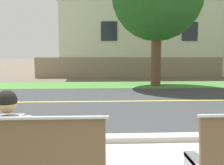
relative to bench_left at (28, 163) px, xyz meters
name	(u,v)px	position (x,y,z in m)	size (l,w,h in m)	color
ground_plane	(113,95)	(1.35, 7.62, -0.45)	(140.00, 140.00, 0.00)	#665B4C
curb_edge	(129,138)	(1.35, 1.97, -0.40)	(44.00, 0.30, 0.11)	#ADA89E
street_asphalt	(115,101)	(1.35, 6.12, -0.45)	(52.00, 8.00, 0.01)	#383A3D
road_centre_line	(115,101)	(1.35, 6.12, -0.44)	(48.00, 0.14, 0.01)	#E0CC4C
far_verge_grass	(109,85)	(1.35, 10.86, -0.44)	(48.00, 2.80, 0.02)	#478438
bench_left	(28,163)	(0.00, 0.00, 0.00)	(1.76, 0.48, 1.01)	#9EA0A8
seated_person_grey	(11,139)	(-0.23, 0.17, 0.22)	(0.52, 0.68, 1.25)	#333D56
garden_wall	(130,67)	(2.99, 15.32, 0.25)	(13.00, 0.36, 1.40)	gray
house_across_street	(142,34)	(4.34, 18.52, 2.78)	(13.44, 6.91, 6.38)	beige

